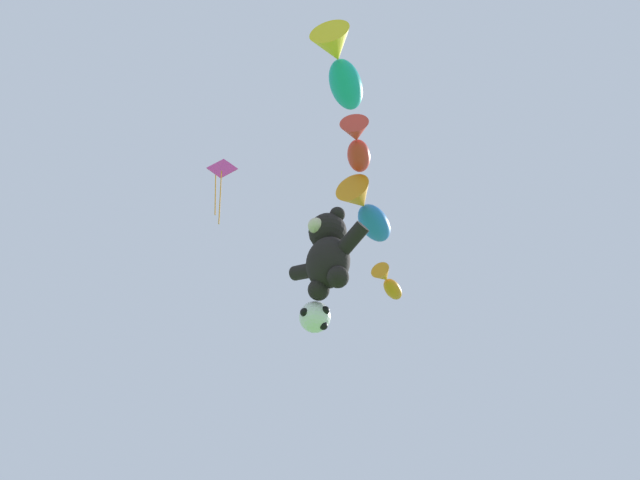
# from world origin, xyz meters

# --- Properties ---
(teddy_bear_kite) EXTENTS (2.39, 1.05, 2.42)m
(teddy_bear_kite) POSITION_xyz_m (0.72, 4.06, 13.17)
(teddy_bear_kite) COLOR black
(soccer_ball_kite) EXTENTS (0.79, 0.78, 0.73)m
(soccer_ball_kite) POSITION_xyz_m (0.02, 4.35, 11.84)
(soccer_ball_kite) COLOR white
(fish_kite_teal) EXTENTS (1.77, 2.28, 0.94)m
(fish_kite_teal) POSITION_xyz_m (3.09, 2.10, 16.22)
(fish_kite_teal) COLOR #19ADB2
(fish_kite_crimson) EXTENTS (1.50, 1.69, 0.75)m
(fish_kite_crimson) POSITION_xyz_m (1.61, 4.29, 16.65)
(fish_kite_crimson) COLOR red
(fish_kite_cobalt) EXTENTS (1.53, 2.34, 0.97)m
(fish_kite_cobalt) POSITION_xyz_m (0.53, 5.79, 16.07)
(fish_kite_cobalt) COLOR blue
(fish_kite_tangerine) EXTENTS (0.95, 1.53, 0.58)m
(fish_kite_tangerine) POSITION_xyz_m (-0.90, 8.30, 15.90)
(fish_kite_tangerine) COLOR orange
(diamond_kite) EXTENTS (0.62, 0.67, 2.73)m
(diamond_kite) POSITION_xyz_m (-2.02, 2.64, 17.04)
(diamond_kite) COLOR #E53F9E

